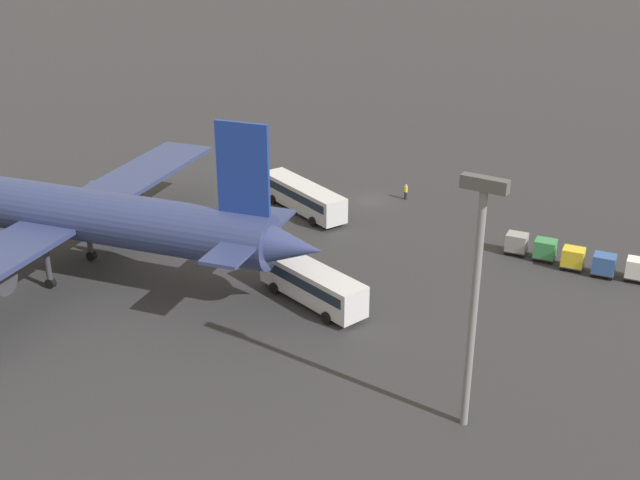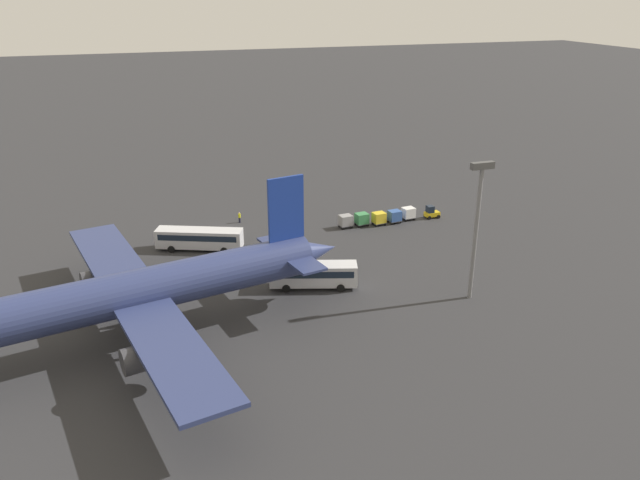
% 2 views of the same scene
% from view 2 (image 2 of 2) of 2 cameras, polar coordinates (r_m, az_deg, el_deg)
% --- Properties ---
extents(ground_plane, '(600.00, 600.00, 0.00)m').
position_cam_2_polar(ground_plane, '(98.25, -8.85, 0.89)').
color(ground_plane, '#2D2D30').
extents(airplane, '(51.59, 45.05, 15.72)m').
position_cam_2_polar(airplane, '(66.91, -17.73, -4.90)').
color(airplane, navy).
rests_on(airplane, ground).
extents(shuttle_bus_near, '(12.40, 7.26, 3.08)m').
position_cam_2_polar(shuttle_bus_near, '(90.89, -10.97, 0.22)').
color(shuttle_bus_near, silver).
rests_on(shuttle_bus_near, ground).
extents(shuttle_bus_far, '(11.20, 5.80, 3.16)m').
position_cam_2_polar(shuttle_bus_far, '(78.05, -0.62, -3.07)').
color(shuttle_bus_far, silver).
rests_on(shuttle_bus_far, ground).
extents(baggage_tug, '(2.43, 1.68, 2.10)m').
position_cam_2_polar(baggage_tug, '(103.68, 10.14, 2.50)').
color(baggage_tug, gold).
rests_on(baggage_tug, ground).
extents(worker_person, '(0.38, 0.38, 1.74)m').
position_cam_2_polar(worker_person, '(100.82, -7.37, 2.06)').
color(worker_person, '#1E1E2D').
rests_on(worker_person, ground).
extents(cargo_cart_white, '(2.18, 1.90, 2.06)m').
position_cam_2_polar(cargo_cart_white, '(102.09, 8.08, 2.47)').
color(cargo_cart_white, '#38383D').
rests_on(cargo_cart_white, ground).
extents(cargo_cart_blue, '(2.18, 1.90, 2.06)m').
position_cam_2_polar(cargo_cart_blue, '(100.43, 6.83, 2.20)').
color(cargo_cart_blue, '#38383D').
rests_on(cargo_cart_blue, ground).
extents(cargo_cart_yellow, '(2.18, 1.90, 2.06)m').
position_cam_2_polar(cargo_cart_yellow, '(99.29, 5.41, 2.03)').
color(cargo_cart_yellow, '#38383D').
rests_on(cargo_cart_yellow, ground).
extents(cargo_cart_green, '(2.18, 1.90, 2.06)m').
position_cam_2_polar(cargo_cart_green, '(98.72, 3.84, 1.96)').
color(cargo_cart_green, '#38383D').
rests_on(cargo_cart_green, ground).
extents(cargo_cart_grey, '(2.18, 1.90, 2.06)m').
position_cam_2_polar(cargo_cart_grey, '(97.76, 2.36, 1.79)').
color(cargo_cart_grey, '#38383D').
rests_on(cargo_cart_grey, ground).
extents(light_pole, '(2.80, 0.70, 16.96)m').
position_cam_2_polar(light_pole, '(74.42, 14.19, 2.07)').
color(light_pole, slate).
rests_on(light_pole, ground).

